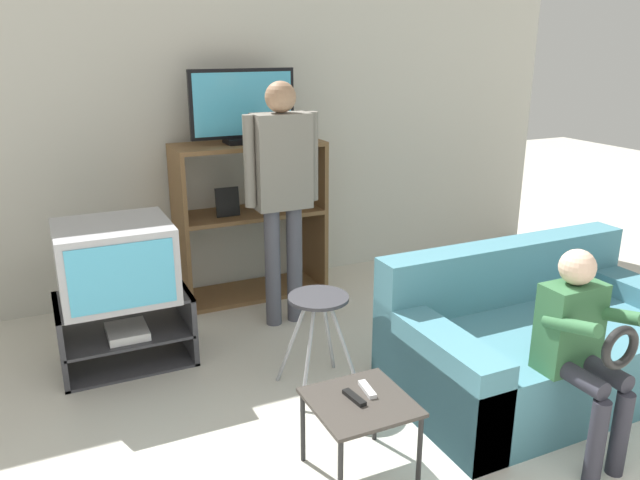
{
  "coord_description": "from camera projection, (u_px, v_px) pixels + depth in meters",
  "views": [
    {
      "loc": [
        -1.27,
        -0.8,
        1.95
      ],
      "look_at": [
        0.11,
        2.16,
        0.9
      ],
      "focal_mm": 35.0,
      "sensor_mm": 36.0,
      "label": 1
    }
  ],
  "objects": [
    {
      "name": "person_standing_adult",
      "position": [
        282.0,
        181.0,
        4.22
      ],
      "size": [
        0.53,
        0.21,
        1.7
      ],
      "color": "#4C4C56",
      "rests_on": "ground_plane"
    },
    {
      "name": "folding_stool",
      "position": [
        318.0,
        313.0,
        3.52
      ],
      "size": [
        0.4,
        0.38,
        0.59
      ],
      "color": "#99999E",
      "rests_on": "ground_plane"
    },
    {
      "name": "snack_table",
      "position": [
        360.0,
        409.0,
        2.84
      ],
      "size": [
        0.45,
        0.45,
        0.39
      ],
      "color": "#38332D",
      "rests_on": "ground_plane"
    },
    {
      "name": "television_flat",
      "position": [
        243.0,
        108.0,
        4.57
      ],
      "size": [
        0.8,
        0.2,
        0.54
      ],
      "color": "black",
      "rests_on": "media_shelf"
    },
    {
      "name": "tv_stand",
      "position": [
        126.0,
        330.0,
        3.89
      ],
      "size": [
        0.79,
        0.5,
        0.45
      ],
      "color": "#38383D",
      "rests_on": "ground_plane"
    },
    {
      "name": "person_seated_child",
      "position": [
        581.0,
        340.0,
        2.92
      ],
      "size": [
        0.33,
        0.43,
        1.03
      ],
      "color": "#2D2D38",
      "rests_on": "ground_plane"
    },
    {
      "name": "remote_control_white",
      "position": [
        367.0,
        389.0,
        2.89
      ],
      "size": [
        0.05,
        0.15,
        0.02
      ],
      "primitive_type": "cube",
      "rotation": [
        0.0,
        0.0,
        -0.11
      ],
      "color": "silver",
      "rests_on": "snack_table"
    },
    {
      "name": "media_shelf",
      "position": [
        250.0,
        219.0,
        4.85
      ],
      "size": [
        1.13,
        0.45,
        1.22
      ],
      "color": "brown",
      "rests_on": "ground_plane"
    },
    {
      "name": "couch",
      "position": [
        538.0,
        344.0,
        3.61
      ],
      "size": [
        1.72,
        0.95,
        0.79
      ],
      "color": "teal",
      "rests_on": "ground_plane"
    },
    {
      "name": "wall_back",
      "position": [
        208.0,
        128.0,
        4.81
      ],
      "size": [
        6.4,
        0.06,
        2.6
      ],
      "color": "beige",
      "rests_on": "ground_plane"
    },
    {
      "name": "remote_control_black",
      "position": [
        354.0,
        397.0,
        2.83
      ],
      "size": [
        0.05,
        0.15,
        0.02
      ],
      "primitive_type": "cube",
      "rotation": [
        0.0,
        0.0,
        0.13
      ],
      "color": "black",
      "rests_on": "snack_table"
    },
    {
      "name": "television_main",
      "position": [
        115.0,
        261.0,
        3.74
      ],
      "size": [
        0.66,
        0.59,
        0.47
      ],
      "color": "#B2B2B7",
      "rests_on": "tv_stand"
    }
  ]
}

